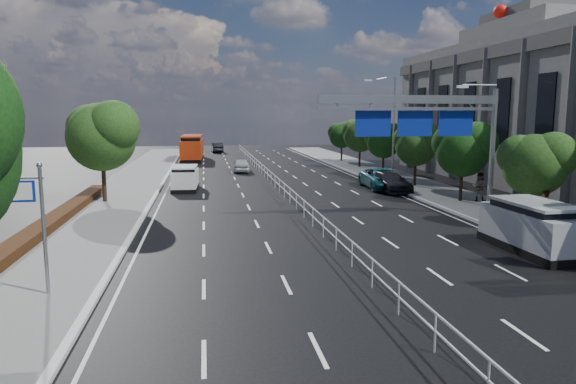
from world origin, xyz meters
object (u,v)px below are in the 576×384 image
object	(u,v)px
near_car_dark	(217,147)
pedestrian_a	(544,209)
parked_car_teal	(382,179)
silver_minivan	(534,227)
red_bus	(192,147)
near_car_silver	(241,165)
pedestrian_b	(479,187)
parked_car_dark	(389,182)
toilet_sign	(27,207)
white_minivan	(185,178)
overhead_gantry	(429,118)

from	to	relation	value
near_car_dark	pedestrian_a	distance (m)	58.52
parked_car_teal	pedestrian_a	distance (m)	15.80
silver_minivan	red_bus	bearing A→B (deg)	107.06
near_car_silver	pedestrian_b	xyz separation A→B (m)	(14.08, -21.03, 0.40)
parked_car_dark	pedestrian_a	bearing A→B (deg)	-84.27
near_car_silver	parked_car_dark	size ratio (longest dim) A/B	0.79
toilet_sign	parked_car_teal	world-z (taller)	toilet_sign
white_minivan	parked_car_dark	size ratio (longest dim) A/B	0.85
toilet_sign	overhead_gantry	xyz separation A→B (m)	(17.69, 10.05, 2.66)
white_minivan	near_car_silver	bearing A→B (deg)	69.06
pedestrian_a	pedestrian_b	world-z (taller)	pedestrian_a
red_bus	parked_car_teal	size ratio (longest dim) A/B	1.88
near_car_silver	near_car_dark	distance (m)	27.60
toilet_sign	white_minivan	size ratio (longest dim) A/B	0.99
pedestrian_a	red_bus	bearing A→B (deg)	-80.08
pedestrian_a	pedestrian_b	bearing A→B (deg)	-110.48
toilet_sign	silver_minivan	xyz separation A→B (m)	(19.25, 2.60, -1.89)
red_bus	pedestrian_a	xyz separation A→B (m)	(18.12, -43.70, -0.54)
near_car_dark	pedestrian_a	bearing A→B (deg)	101.20
toilet_sign	near_car_dark	xyz separation A→B (m)	(7.41, 62.62, -2.19)
near_car_dark	parked_car_dark	world-z (taller)	near_car_dark
white_minivan	pedestrian_a	size ratio (longest dim) A/B	2.24
near_car_silver	pedestrian_a	size ratio (longest dim) A/B	2.06
silver_minivan	white_minivan	bearing A→B (deg)	125.51
toilet_sign	silver_minivan	distance (m)	19.52
near_car_dark	toilet_sign	bearing A→B (deg)	79.90
overhead_gantry	pedestrian_a	xyz separation A→B (m)	(4.42, -4.08, -4.49)
red_bus	pedestrian_a	bearing A→B (deg)	-65.60
overhead_gantry	pedestrian_a	size ratio (longest dim) A/B	5.23
overhead_gantry	parked_car_teal	distance (m)	12.52
silver_minivan	parked_car_teal	bearing A→B (deg)	89.09
red_bus	pedestrian_a	distance (m)	47.31
overhead_gantry	pedestrian_a	distance (m)	7.50
overhead_gantry	near_car_silver	bearing A→B (deg)	108.85
toilet_sign	pedestrian_a	xyz separation A→B (m)	(22.11, 5.97, -1.83)
red_bus	pedestrian_b	distance (m)	40.49
white_minivan	overhead_gantry	bearing A→B (deg)	-41.24
white_minivan	near_car_silver	distance (m)	12.86
white_minivan	silver_minivan	distance (m)	25.73
red_bus	near_car_silver	size ratio (longest dim) A/B	2.66
toilet_sign	red_bus	bearing A→B (deg)	85.41
overhead_gantry	white_minivan	xyz separation A→B (m)	(-13.72, 13.25, -4.69)
toilet_sign	overhead_gantry	world-z (taller)	overhead_gantry
parked_car_teal	pedestrian_a	xyz separation A→B (m)	(2.86, -15.53, 0.33)
pedestrian_b	parked_car_teal	bearing A→B (deg)	-18.22
pedestrian_b	parked_car_dark	bearing A→B (deg)	-12.97
overhead_gantry	red_bus	bearing A→B (deg)	109.08
red_bus	pedestrian_b	world-z (taller)	red_bus
red_bus	white_minivan	bearing A→B (deg)	-88.15
white_minivan	near_car_dark	xyz separation A→B (m)	(3.43, 39.31, -0.16)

